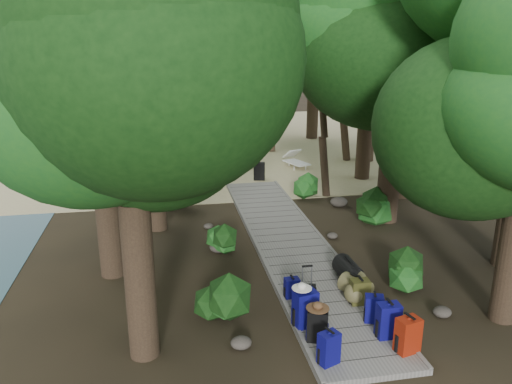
{
  "coord_description": "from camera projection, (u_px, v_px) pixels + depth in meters",
  "views": [
    {
      "loc": [
        -3.32,
        -11.56,
        5.5
      ],
      "look_at": [
        -0.59,
        2.92,
        1.0
      ],
      "focal_mm": 35.0,
      "sensor_mm": 36.0,
      "label": 1
    }
  ],
  "objects": [
    {
      "name": "hat_white",
      "position": [
        302.0,
        285.0,
        9.54
      ],
      "size": [
        0.39,
        0.39,
        0.13
      ],
      "primitive_type": null,
      "color": "silver",
      "rests_on": "backpack_left_c"
    },
    {
      "name": "palm_right_b",
      "position": [
        349.0,
        58.0,
        22.66
      ],
      "size": [
        4.86,
        4.86,
        9.4
      ],
      "primitive_type": null,
      "color": "#194012",
      "rests_on": "ground"
    },
    {
      "name": "rock_right_a",
      "position": [
        442.0,
        312.0,
        10.33
      ],
      "size": [
        0.39,
        0.35,
        0.21
      ],
      "primitive_type": null,
      "color": "#4C473F",
      "rests_on": "ground"
    },
    {
      "name": "hat_brown",
      "position": [
        318.0,
        305.0,
        9.08
      ],
      "size": [
        0.43,
        0.43,
        0.13
      ],
      "primitive_type": null,
      "color": "#51351E",
      "rests_on": "backpack_left_b"
    },
    {
      "name": "rock_left_d",
      "position": [
        208.0,
        226.0,
        15.15
      ],
      "size": [
        0.3,
        0.27,
        0.16
      ],
      "primitive_type": null,
      "color": "#4C473F",
      "rests_on": "ground"
    },
    {
      "name": "tree_back_b",
      "position": [
        248.0,
        58.0,
        27.51
      ],
      "size": [
        5.08,
        5.08,
        9.07
      ],
      "primitive_type": null,
      "color": "black",
      "rests_on": "ground"
    },
    {
      "name": "backpack_right_d",
      "position": [
        360.0,
        290.0,
        10.57
      ],
      "size": [
        0.4,
        0.29,
        0.6
      ],
      "primitive_type": null,
      "rotation": [
        0.0,
        0.0,
        -0.03
      ],
      "color": "#3D3D17",
      "rests_on": "boardwalk"
    },
    {
      "name": "backpack_right_a",
      "position": [
        408.0,
        333.0,
        8.9
      ],
      "size": [
        0.47,
        0.38,
        0.73
      ],
      "primitive_type": null,
      "rotation": [
        0.0,
        0.0,
        0.25
      ],
      "color": "maroon",
      "rests_on": "boardwalk"
    },
    {
      "name": "backpack_left_c",
      "position": [
        305.0,
        307.0,
        9.7
      ],
      "size": [
        0.5,
        0.4,
        0.82
      ],
      "primitive_type": null,
      "rotation": [
        0.0,
        0.0,
        0.22
      ],
      "color": "#0A0967",
      "rests_on": "boardwalk"
    },
    {
      "name": "sand_beach",
      "position": [
        223.0,
        142.0,
        28.09
      ],
      "size": [
        40.0,
        22.0,
        0.02
      ],
      "primitive_type": "cube",
      "color": "tan",
      "rests_on": "ground"
    },
    {
      "name": "shrub_left_b",
      "position": [
        226.0,
        241.0,
        13.35
      ],
      "size": [
        0.79,
        0.79,
        0.71
      ],
      "primitive_type": null,
      "color": "#18531D",
      "rests_on": "ground"
    },
    {
      "name": "tree_right_f",
      "position": [
        373.0,
        37.0,
        22.07
      ],
      "size": [
        6.29,
        6.29,
        11.23
      ],
      "primitive_type": null,
      "color": "black",
      "rests_on": "ground"
    },
    {
      "name": "shrub_left_c",
      "position": [
        181.0,
        192.0,
        16.71
      ],
      "size": [
        1.34,
        1.34,
        1.21
      ],
      "primitive_type": null,
      "color": "#18531D",
      "rests_on": "ground"
    },
    {
      "name": "backpack_left_a",
      "position": [
        329.0,
        346.0,
        8.58
      ],
      "size": [
        0.41,
        0.36,
        0.65
      ],
      "primitive_type": null,
      "rotation": [
        0.0,
        0.0,
        0.38
      ],
      "color": "#0A0967",
      "rests_on": "boardwalk"
    },
    {
      "name": "duffel_right_black",
      "position": [
        348.0,
        270.0,
        11.62
      ],
      "size": [
        0.52,
        0.8,
        0.49
      ],
      "primitive_type": null,
      "rotation": [
        0.0,
        0.0,
        0.03
      ],
      "color": "black",
      "rests_on": "boardwalk"
    },
    {
      "name": "suitcase_on_boardwalk",
      "position": [
        306.0,
        299.0,
        10.21
      ],
      "size": [
        0.42,
        0.29,
        0.6
      ],
      "primitive_type": null,
      "rotation": [
        0.0,
        0.0,
        -0.22
      ],
      "color": "black",
      "rests_on": "boardwalk"
    },
    {
      "name": "shrub_right_a",
      "position": [
        410.0,
        273.0,
        11.33
      ],
      "size": [
        0.94,
        0.94,
        0.85
      ],
      "primitive_type": null,
      "color": "#18531D",
      "rests_on": "ground"
    },
    {
      "name": "shrub_right_c",
      "position": [
        307.0,
        187.0,
        18.08
      ],
      "size": [
        0.85,
        0.85,
        0.77
      ],
      "primitive_type": null,
      "color": "#18531D",
      "rests_on": "ground"
    },
    {
      "name": "tree_right_e",
      "position": [
        368.0,
        73.0,
        19.42
      ],
      "size": [
        4.75,
        4.75,
        8.55
      ],
      "primitive_type": null,
      "color": "black",
      "rests_on": "ground"
    },
    {
      "name": "backpack_right_b",
      "position": [
        388.0,
        319.0,
        9.35
      ],
      "size": [
        0.42,
        0.3,
        0.75
      ],
      "primitive_type": null,
      "rotation": [
        0.0,
        0.0,
        -0.02
      ],
      "color": "#0A0967",
      "rests_on": "boardwalk"
    },
    {
      "name": "boardwalk",
      "position": [
        289.0,
        242.0,
        13.98
      ],
      "size": [
        2.0,
        12.0,
        0.12
      ],
      "primitive_type": "cube",
      "color": "gray",
      "rests_on": "ground"
    },
    {
      "name": "shrub_right_b",
      "position": [
        372.0,
        207.0,
        15.48
      ],
      "size": [
        1.21,
        1.21,
        1.09
      ],
      "primitive_type": null,
      "color": "#18531D",
      "rests_on": "ground"
    },
    {
      "name": "tree_back_a",
      "position": [
        198.0,
        65.0,
        25.95
      ],
      "size": [
        4.89,
        4.89,
        8.47
      ],
      "primitive_type": null,
      "color": "black",
      "rests_on": "ground"
    },
    {
      "name": "rock_right_c",
      "position": [
        332.0,
        236.0,
        14.4
      ],
      "size": [
        0.31,
        0.28,
        0.17
      ],
      "primitive_type": null,
      "color": "#4C473F",
      "rests_on": "ground"
    },
    {
      "name": "tree_left_c",
      "position": [
        150.0,
        91.0,
        13.97
      ],
      "size": [
        4.73,
        4.73,
        8.23
      ],
      "primitive_type": null,
      "color": "black",
      "rests_on": "ground"
    },
    {
      "name": "lone_suitcase_on_sand",
      "position": [
        259.0,
        171.0,
        20.3
      ],
      "size": [
        0.5,
        0.34,
        0.72
      ],
      "primitive_type": null,
      "rotation": [
        0.0,
        0.0,
        -0.19
      ],
      "color": "black",
      "rests_on": "sand_beach"
    },
    {
      "name": "shrub_left_a",
      "position": [
        221.0,
        301.0,
        10.0
      ],
      "size": [
        1.08,
        1.08,
        0.97
      ],
      "primitive_type": null,
      "color": "#18531D",
      "rests_on": "ground"
    },
    {
      "name": "tree_left_b",
      "position": [
        98.0,
        102.0,
        11.01
      ],
      "size": [
        4.66,
        4.66,
        8.39
      ],
      "primitive_type": null,
      "color": "black",
      "rests_on": "ground"
    },
    {
      "name": "rock_left_a",
      "position": [
        241.0,
        343.0,
        9.27
      ],
      "size": [
        0.4,
        0.36,
        0.22
      ],
      "primitive_type": null,
      "color": "#4C473F",
      "rests_on": "ground"
    },
    {
      "name": "rock_left_c",
      "position": [
        219.0,
        247.0,
        13.47
      ],
      "size": [
        0.54,
        0.48,
        0.3
      ],
      "primitive_type": null,
      "color": "#4C473F",
      "rests_on": "ground"
    },
    {
      "name": "tree_left_a",
      "position": [
        130.0,
        148.0,
        8.01
      ],
      "size": [
        4.6,
        4.6,
        7.67
      ],
      "primitive_type": null,
      "color": "black",
      "rests_on": "ground"
    },
    {
      "name": "palm_left_a",
      "position": [
        137.0,
        97.0,
        16.85
      ],
      "size": [
        4.59,
        4.59,
        7.3
      ],
      "primitive_type": null,
      "color": "#194012",
      "rests_on": "ground"
    },
    {
      "name": "tree_right_d",
      "position": [
        413.0,
        37.0,
        16.72
      ],
      "size": [
        6.09,
        6.09,
        11.16
      ],
      "primitive_type": null,
      "color": "black",
      "rests_on": "ground"
    },
    {
      "name": "backpack_right_c",
      "position": [
        374.0,
        307.0,
        9.88
      ],
      "size": [
        0.42,
        0.35,
        0.61
      ],
      "primitive_type": null,
      "rotation": [
        0.0,
        0.0,
        -0.32
      ],
      "color": "#0A0967",
      "rests_on": "boardwalk"
    },
    {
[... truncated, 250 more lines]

